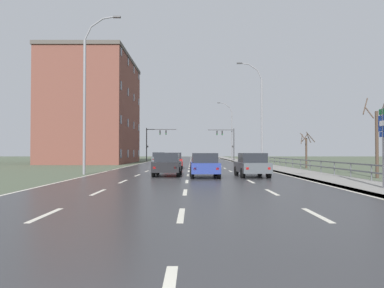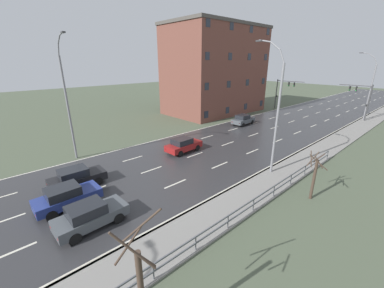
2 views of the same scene
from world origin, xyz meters
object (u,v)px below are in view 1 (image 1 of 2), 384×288
Objects in this scene: traffic_signal_left at (156,138)px; traffic_signal_right at (229,139)px; car_mid_centre at (253,165)px; brick_building at (96,110)px; car_far_left at (169,164)px; car_far_right at (175,160)px; street_lamp_midground at (262,116)px; street_lamp_distant at (232,132)px; car_near_right at (206,165)px; street_lamp_left_bank at (88,97)px; car_distant at (160,158)px.

traffic_signal_right is at bearing 2.98° from traffic_signal_left.
brick_building reaches higher than car_mid_centre.
car_mid_centre is (5.58, -0.97, 0.00)m from car_far_left.
car_far_right is (4.96, -30.41, -3.30)m from traffic_signal_left.
street_lamp_midground is 1.03× the size of street_lamp_distant.
car_far_right and car_near_right have the same top height.
street_lamp_distant is at bearing 79.21° from car_far_left.
street_lamp_left_bank reaches higher than traffic_signal_right.
traffic_signal_right is 24.69m from brick_building.
car_far_right is 12.78m from car_near_right.
traffic_signal_left is at bearing 102.07° from car_mid_centre.
street_lamp_distant reaches higher than car_mid_centre.
car_far_left and car_near_right have the same top height.
traffic_signal_left reaches higher than car_near_right.
street_lamp_distant reaches higher than traffic_signal_right.
car_near_right is 0.22× the size of brick_building.
car_mid_centre is at bearing -102.57° from street_lamp_midground.
traffic_signal_right is (-0.70, 28.68, -1.35)m from street_lamp_midground.
street_lamp_left_bank is at bearing 157.95° from car_near_right.
car_distant and car_near_right have the same top height.
car_distant and car_mid_centre have the same top height.
car_far_left is (6.04, -1.84, -4.89)m from street_lamp_left_bank.
street_lamp_distant is 1.83× the size of traffic_signal_right.
traffic_signal_left is (-13.25, -0.69, 0.07)m from traffic_signal_right.
brick_building reaches higher than car_far_left.
street_lamp_midground is 16.78m from car_far_left.
car_far_right is (-8.98, -31.63, -4.42)m from street_lamp_distant.
traffic_signal_left is 41.96m from car_far_left.
car_distant is at bearing 98.06° from car_far_right.
car_far_right is 0.23× the size of brick_building.
car_distant is (2.25, -15.95, -3.30)m from traffic_signal_left.
street_lamp_distant is at bearing 52.77° from car_distant.
street_lamp_distant is 2.60× the size of car_near_right.
car_far_left is (-8.82, -13.52, -4.58)m from street_lamp_midground.
car_far_right is at bearing -164.95° from street_lamp_midground.
street_lamp_midground is at bearing 12.49° from car_far_right.
brick_building is (-12.88, 29.76, 6.98)m from car_far_left.
street_lamp_distant is 2.60× the size of car_far_left.
street_lamp_distant reaches higher than car_far_right.
car_far_left and car_distant have the same top height.
traffic_signal_right is 1.43× the size of car_far_left.
car_mid_centre is (11.62, -2.81, -4.89)m from street_lamp_left_bank.
traffic_signal_right reaches higher than car_distant.
street_lamp_distant is 2.57× the size of car_far_right.
traffic_signal_right is 32.35m from car_far_right.
street_lamp_midground is 2.68× the size of car_far_left.
car_near_right is at bearing -113.04° from street_lamp_midground.
traffic_signal_right reaches higher than car_near_right.
car_mid_centre is at bearing -75.83° from traffic_signal_left.
car_distant is at bearing -123.48° from traffic_signal_right.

